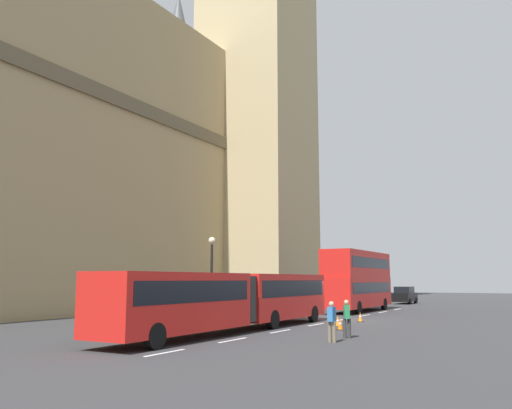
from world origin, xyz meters
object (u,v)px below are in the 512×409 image
object	(u,v)px
traffic_cone_west	(340,324)
pedestrian_near_cones	(332,320)
traffic_cone_east	(360,317)
pedestrian_by_kerb	(347,317)
articulated_bus	(234,296)
double_decker_bus	(358,278)
traffic_cone_middle	(338,321)
street_lamp	(212,272)
sedan_lead	(405,295)

from	to	relation	value
traffic_cone_west	pedestrian_near_cones	xyz separation A→B (m)	(-5.45, -1.66, 0.63)
traffic_cone_east	pedestrian_by_kerb	bearing A→B (deg)	-165.28
articulated_bus	double_decker_bus	size ratio (longest dim) A/B	1.66
articulated_bus	traffic_cone_west	bearing A→B (deg)	-51.28
double_decker_bus	traffic_cone_middle	xyz separation A→B (m)	(-14.31, -3.55, -2.43)
double_decker_bus	street_lamp	size ratio (longest dim) A/B	2.08
sedan_lead	street_lamp	distance (m)	31.69
articulated_bus	street_lamp	bearing A→B (deg)	43.98
pedestrian_by_kerb	sedan_lead	bearing A→B (deg)	9.74
traffic_cone_middle	traffic_cone_east	distance (m)	3.82
double_decker_bus	sedan_lead	distance (m)	16.41
sedan_lead	articulated_bus	bearing A→B (deg)	-179.72
double_decker_bus	traffic_cone_middle	bearing A→B (deg)	-166.08
pedestrian_by_kerb	traffic_cone_east	bearing A→B (deg)	14.72
sedan_lead	street_lamp	xyz separation A→B (m)	(-31.32, 4.33, 2.14)
double_decker_bus	pedestrian_by_kerb	world-z (taller)	double_decker_bus
street_lamp	sedan_lead	bearing A→B (deg)	-7.88
street_lamp	pedestrian_near_cones	world-z (taller)	street_lamp
pedestrian_near_cones	pedestrian_by_kerb	distance (m)	1.90
traffic_cone_middle	articulated_bus	bearing A→B (deg)	146.59
traffic_cone_west	street_lamp	size ratio (longest dim) A/B	0.11
articulated_bus	traffic_cone_east	distance (m)	9.97
double_decker_bus	pedestrian_by_kerb	distance (m)	20.69
traffic_cone_west	traffic_cone_middle	size ratio (longest dim) A/B	1.00
pedestrian_near_cones	double_decker_bus	bearing A→B (deg)	15.60
double_decker_bus	sedan_lead	world-z (taller)	double_decker_bus
double_decker_bus	pedestrian_by_kerb	bearing A→B (deg)	-163.04
articulated_bus	pedestrian_by_kerb	bearing A→B (deg)	-90.36
sedan_lead	traffic_cone_west	xyz separation A→B (m)	(-32.48, -4.55, -0.63)
traffic_cone_middle	pedestrian_by_kerb	bearing A→B (deg)	-155.48
double_decker_bus	traffic_cone_west	distance (m)	16.93
articulated_bus	pedestrian_by_kerb	distance (m)	6.07
double_decker_bus	street_lamp	distance (m)	15.67
double_decker_bus	pedestrian_near_cones	distance (m)	22.52
pedestrian_near_cones	articulated_bus	bearing A→B (deg)	72.15
traffic_cone_middle	pedestrian_near_cones	size ratio (longest dim) A/B	0.34
traffic_cone_east	pedestrian_by_kerb	size ratio (longest dim) A/B	0.34
articulated_bus	traffic_cone_east	xyz separation A→B (m)	(9.19, -3.59, -1.46)
double_decker_bus	traffic_cone_east	bearing A→B (deg)	-161.11
double_decker_bus	sedan_lead	xyz separation A→B (m)	(16.31, 0.17, -1.80)
double_decker_bus	sedan_lead	size ratio (longest dim) A/B	2.49
double_decker_bus	traffic_cone_middle	world-z (taller)	double_decker_bus
articulated_bus	traffic_cone_middle	distance (m)	6.60
traffic_cone_west	traffic_cone_middle	xyz separation A→B (m)	(1.87, 0.83, 0.00)
traffic_cone_west	traffic_cone_middle	bearing A→B (deg)	24.01
traffic_cone_east	street_lamp	xyz separation A→B (m)	(-4.52, 8.09, 2.77)
street_lamp	pedestrian_near_cones	size ratio (longest dim) A/B	3.12
pedestrian_by_kerb	double_decker_bus	bearing A→B (deg)	16.96
sedan_lead	traffic_cone_middle	distance (m)	30.85
sedan_lead	traffic_cone_west	size ratio (longest dim) A/B	7.59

